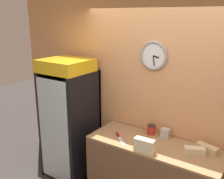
{
  "coord_description": "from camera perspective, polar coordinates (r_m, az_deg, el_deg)",
  "views": [
    {
      "loc": [
        1.21,
        -1.85,
        2.41
      ],
      "look_at": [
        -0.61,
        0.82,
        1.49
      ],
      "focal_mm": 42.0,
      "sensor_mm": 36.0,
      "label": 1
    }
  ],
  "objects": [
    {
      "name": "wall_back",
      "position": [
        3.47,
        12.14,
        -2.17
      ],
      "size": [
        5.2,
        0.1,
        2.7
      ],
      "color": "tan",
      "rests_on": "ground_plane"
    },
    {
      "name": "prep_counter",
      "position": [
        3.57,
        8.93,
        -17.87
      ],
      "size": [
        1.68,
        0.63,
        0.88
      ],
      "color": "brown",
      "rests_on": "ground_plane"
    },
    {
      "name": "beverage_cooler",
      "position": [
        4.03,
        -8.77,
        -5.0
      ],
      "size": [
        0.66,
        0.69,
        1.81
      ],
      "color": "black",
      "rests_on": "ground_plane"
    },
    {
      "name": "sandwich_stack_bottom",
      "position": [
        3.14,
        7.02,
        -12.64
      ],
      "size": [
        0.24,
        0.11,
        0.08
      ],
      "color": "beige",
      "rests_on": "prep_counter"
    },
    {
      "name": "sandwich_stack_middle",
      "position": [
        3.1,
        7.07,
        -11.34
      ],
      "size": [
        0.24,
        0.11,
        0.08
      ],
      "color": "beige",
      "rests_on": "sandwich_stack_bottom"
    },
    {
      "name": "sandwich_flat_left",
      "position": [
        3.21,
        17.56,
        -12.61
      ],
      "size": [
        0.25,
        0.19,
        0.08
      ],
      "color": "beige",
      "rests_on": "prep_counter"
    },
    {
      "name": "sandwich_flat_right",
      "position": [
        3.33,
        20.03,
        -11.93
      ],
      "size": [
        0.27,
        0.17,
        0.07
      ],
      "color": "tan",
      "rests_on": "prep_counter"
    },
    {
      "name": "chefs_knife",
      "position": [
        3.46,
        1.54,
        -10.27
      ],
      "size": [
        0.29,
        0.26,
        0.02
      ],
      "color": "silver",
      "rests_on": "prep_counter"
    },
    {
      "name": "condiment_jar",
      "position": [
        3.57,
        8.51,
        -8.6
      ],
      "size": [
        0.11,
        0.11,
        0.13
      ],
      "color": "#B72D23",
      "rests_on": "prep_counter"
    },
    {
      "name": "napkin_dispenser",
      "position": [
        3.51,
        11.54,
        -9.29
      ],
      "size": [
        0.11,
        0.09,
        0.12
      ],
      "color": "#B7B2AD",
      "rests_on": "prep_counter"
    }
  ]
}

